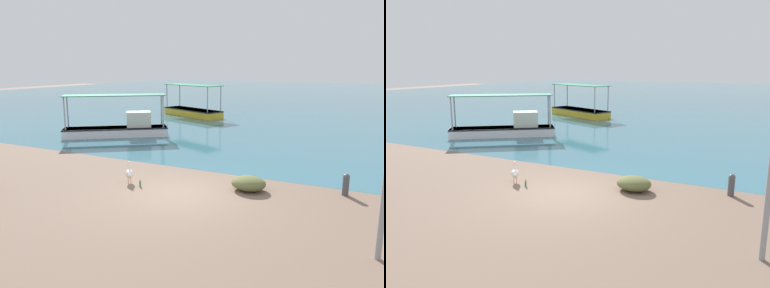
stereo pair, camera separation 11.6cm
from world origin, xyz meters
TOP-DOWN VIEW (x-y plane):
  - ground at (0.00, 0.00)m, footprint 120.00×120.00m
  - harbor_water at (0.00, 48.00)m, footprint 110.00×90.00m
  - fishing_boat_outer at (-8.80, 18.38)m, footprint 6.21×3.95m
  - fishing_boat_near_right at (-8.55, 7.77)m, footprint 6.02×5.01m
  - pelican at (-2.34, 0.24)m, footprint 0.58×0.70m
  - mooring_bollard at (5.09, 2.43)m, footprint 0.23×0.23m
  - net_pile at (1.96, 1.43)m, footprint 1.24×1.06m
  - glass_bottle at (-1.73, 0.05)m, footprint 0.07×0.07m

SIDE VIEW (x-z plane):
  - ground at x=0.00m, z-range 0.00..0.00m
  - harbor_water at x=0.00m, z-range 0.00..0.00m
  - glass_bottle at x=-1.73m, z-range -0.03..0.24m
  - net_pile at x=1.96m, z-range 0.00..0.52m
  - pelican at x=-2.34m, z-range -0.02..0.78m
  - mooring_bollard at x=5.09m, z-range 0.03..0.79m
  - fishing_boat_outer at x=-8.80m, z-range -0.85..1.87m
  - fishing_boat_near_right at x=-8.55m, z-range -0.70..1.89m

